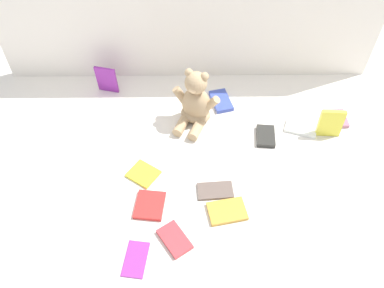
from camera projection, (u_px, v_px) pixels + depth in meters
ground_plane at (190, 141)px, 1.58m from camera, size 3.20×3.20×0.00m
backdrop_drape at (189, 10)px, 1.61m from camera, size 1.66×0.03×0.66m
teddy_bear at (196, 103)px, 1.59m from camera, size 0.20×0.21×0.25m
book_case_0 at (227, 211)px, 1.36m from camera, size 0.15×0.11×0.01m
book_case_1 at (266, 136)px, 1.59m from camera, size 0.08×0.12×0.02m
book_case_2 at (336, 119)px, 1.65m from camera, size 0.09×0.10×0.02m
book_case_3 at (175, 239)px, 1.29m from camera, size 0.13×0.14×0.02m
book_case_4 at (150, 205)px, 1.37m from camera, size 0.11×0.12×0.02m
book_case_5 at (136, 259)px, 1.25m from camera, size 0.09×0.13×0.01m
book_case_6 at (331, 123)px, 1.56m from camera, size 0.10×0.03×0.13m
book_case_7 at (301, 128)px, 1.62m from camera, size 0.14×0.11×0.01m
book_case_8 at (107, 80)px, 1.73m from camera, size 0.09×0.04×0.13m
book_case_9 at (143, 174)px, 1.47m from camera, size 0.14×0.13×0.01m
book_case_10 at (215, 191)px, 1.42m from camera, size 0.13×0.08×0.01m
book_case_11 at (221, 101)px, 1.72m from camera, size 0.11×0.15×0.02m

